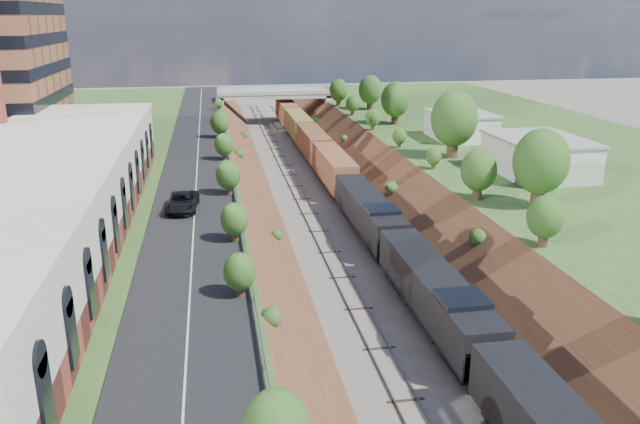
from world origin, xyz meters
TOP-DOWN VIEW (x-y plane):
  - platform_left at (-33.00, 60.00)m, footprint 44.00×180.00m
  - platform_right at (33.00, 60.00)m, footprint 44.00×180.00m
  - embankment_left at (-11.00, 60.00)m, footprint 10.00×180.00m
  - embankment_right at (11.00, 60.00)m, footprint 10.00×180.00m
  - rail_left_track at (-2.60, 60.00)m, footprint 1.58×180.00m
  - rail_right_track at (2.60, 60.00)m, footprint 1.58×180.00m
  - road at (-15.50, 60.00)m, footprint 8.00×180.00m
  - guardrail at (-11.40, 59.80)m, footprint 0.10×171.00m
  - commercial_building at (-28.00, 38.00)m, footprint 14.30×62.30m
  - overpass at (0.00, 122.00)m, footprint 24.50×8.30m
  - white_building_near at (23.50, 52.00)m, footprint 9.00×12.00m
  - white_building_far at (23.00, 74.00)m, footprint 8.00×10.00m
  - tree_right_large at (17.00, 40.00)m, footprint 5.25×5.25m
  - tree_left_crest at (-11.80, 20.00)m, footprint 2.45×2.45m
  - freight_train at (2.60, 65.58)m, footprint 3.27×131.29m
  - suv at (-16.59, 44.37)m, footprint 3.20×6.09m

SIDE VIEW (x-z plane):
  - embankment_left at x=-11.00m, z-range -5.00..5.00m
  - embankment_right at x=11.00m, z-range -5.00..5.00m
  - rail_left_track at x=-2.60m, z-range 0.00..0.18m
  - rail_right_track at x=2.60m, z-range 0.00..0.18m
  - platform_left at x=-33.00m, z-range 0.00..5.00m
  - platform_right at x=33.00m, z-range 0.00..5.00m
  - freight_train at x=2.60m, z-range 0.30..5.13m
  - overpass at x=0.00m, z-range 1.22..8.62m
  - road at x=-15.50m, z-range 5.00..5.10m
  - guardrail at x=-11.40m, z-range 5.20..5.90m
  - suv at x=-16.59m, z-range 5.10..6.74m
  - white_building_far at x=23.00m, z-range 5.00..8.60m
  - white_building_near at x=23.50m, z-range 5.00..9.00m
  - tree_left_crest at x=-11.80m, z-range 5.26..8.82m
  - commercial_building at x=-28.00m, z-range 5.01..12.01m
  - tree_right_large at x=17.00m, z-range 5.58..13.19m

